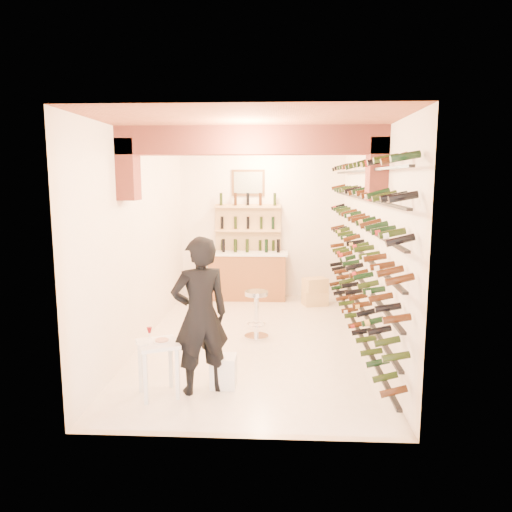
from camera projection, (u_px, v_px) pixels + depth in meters
The scene contains 11 objects.
ground at pixel (255, 339), 7.76m from camera, with size 6.00×6.00×0.00m, color silver.
room_shell at pixel (254, 198), 7.15m from camera, with size 3.52×6.02×3.21m.
wine_rack at pixel (355, 244), 7.44m from camera, with size 0.32×5.70×2.56m.
back_counter at pixel (247, 274), 10.30m from camera, with size 1.70×0.62×1.29m.
back_shelving at pixel (248, 243), 10.44m from camera, with size 1.40×0.31×2.73m.
tasting_table at pixel (158, 352), 5.67m from camera, with size 0.60×0.60×0.79m.
white_stool at pixel (224, 371), 5.98m from camera, with size 0.31×0.31×0.38m, color white.
person at pixel (200, 316), 5.72m from camera, with size 0.69×0.45×1.88m, color black.
chrome_barstool at pixel (256, 311), 7.80m from camera, with size 0.39×0.39×0.76m.
crate_lower at pixel (315, 298), 9.85m from camera, with size 0.48×0.34×0.29m, color tan.
crate_upper at pixel (315, 285), 9.80m from camera, with size 0.46×0.31×0.27m, color tan.
Camera 1 is at (0.39, -7.44, 2.53)m, focal length 34.15 mm.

